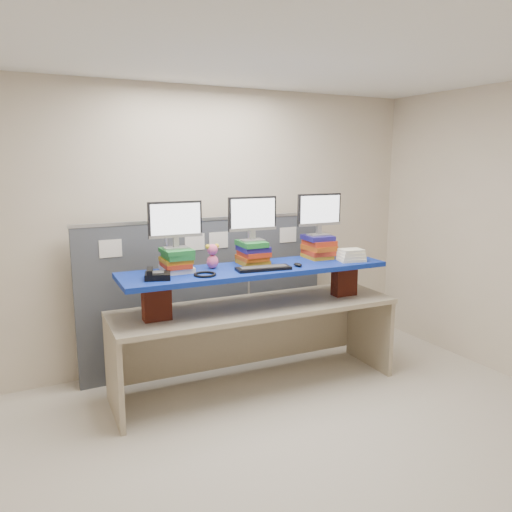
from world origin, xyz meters
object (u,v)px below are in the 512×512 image
monitor_left (175,222)px  keyboard (263,268)px  desk_phone (157,275)px  monitor_center (252,216)px  desk (256,322)px  blue_board (256,269)px  monitor_right (319,212)px

monitor_left → keyboard: 0.85m
monitor_left → keyboard: bearing=-20.0°
desk_phone → monitor_center: bearing=26.7°
monitor_center → keyboard: 0.50m
monitor_left → monitor_center: 0.71m
desk → monitor_left: 1.17m
desk_phone → blue_board: bearing=19.7°
monitor_center → desk_phone: 1.04m
blue_board → keyboard: bearing=-86.3°
desk → monitor_left: bearing=170.3°
blue_board → monitor_center: bearing=80.6°
monitor_center → desk_phone: (-0.94, -0.16, -0.41)m
blue_board → keyboard: (0.00, -0.14, 0.04)m
monitor_right → desk_phone: bearing=-173.1°
monitor_left → desk_phone: size_ratio=1.88×
keyboard → monitor_center: bearing=93.3°
blue_board → monitor_left: (-0.69, 0.15, 0.45)m
desk → monitor_left: (-0.69, 0.15, 0.94)m
monitor_center → blue_board: bearing=-99.4°
blue_board → monitor_right: monitor_right is taller
blue_board → desk_phone: size_ratio=9.82×
monitor_center → monitor_right: monitor_right is taller
monitor_right → desk_phone: monitor_right is taller
monitor_center → monitor_right: (0.70, -0.03, 0.01)m
monitor_center → keyboard: monitor_center is taller
monitor_left → desk: bearing=-9.7°
desk → monitor_left: size_ratio=5.70×
desk → monitor_right: 1.21m
blue_board → monitor_center: 0.48m
monitor_right → keyboard: 0.87m
monitor_left → monitor_right: monitor_right is taller
monitor_center → desk_phone: bearing=-168.0°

